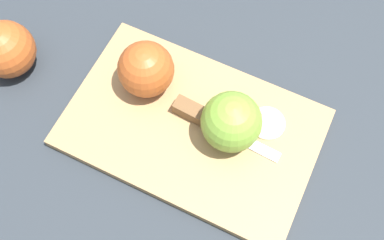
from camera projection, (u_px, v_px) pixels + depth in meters
The scene contains 7 objects.
ground_plane at pixel (192, 130), 0.67m from camera, with size 4.00×4.00×0.00m, color #282D33.
cutting_board at pixel (192, 128), 0.66m from camera, with size 0.40×0.29×0.02m.
apple_half_left at pixel (146, 69), 0.64m from camera, with size 0.08×0.08×0.08m.
apple_half_right at pixel (231, 122), 0.61m from camera, with size 0.08×0.08×0.08m.
knife at pixel (203, 117), 0.65m from camera, with size 0.17×0.04×0.02m.
apple_slice at pixel (267, 123), 0.65m from camera, with size 0.05×0.05×0.00m.
apple_whole at pixel (6, 49), 0.68m from camera, with size 0.09×0.09×0.10m.
Camera 1 is at (0.15, -0.21, 0.62)m, focal length 42.00 mm.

